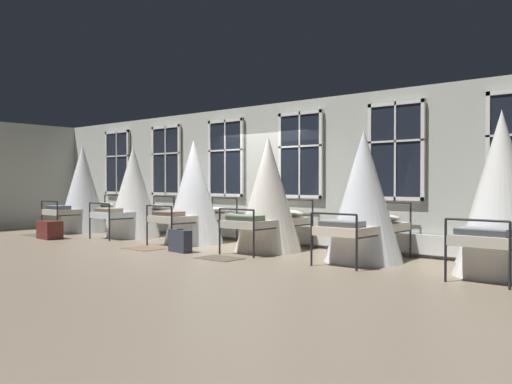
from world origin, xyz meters
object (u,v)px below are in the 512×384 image
cot_first (83,190)px  cot_third (194,193)px  cot_second (133,193)px  suitcase_dark (180,241)px  cot_fifth (364,198)px  cot_sixth (501,196)px  travel_trunk (50,230)px  cot_fourth (268,196)px

cot_first → cot_third: bearing=-87.8°
cot_second → suitcase_dark: 3.53m
cot_fifth → cot_sixth: bearing=-90.3°
cot_first → suitcase_dark: size_ratio=4.13×
cot_third → travel_trunk: size_ratio=3.65×
cot_third → cot_fourth: cot_third is taller
cot_first → cot_sixth: 11.04m
cot_third → travel_trunk: bearing=117.6°
cot_fourth → cot_third: bearing=88.6°
cot_first → travel_trunk: (1.09, -1.58, -0.95)m
cot_fourth → travel_trunk: 5.82m
cot_first → cot_third: cot_first is taller
cot_second → travel_trunk: (-1.11, -1.64, -0.89)m
cot_fourth → cot_fifth: size_ratio=1.00×
cot_third → cot_fourth: size_ratio=1.02×
cot_fifth → cot_third: bearing=89.0°
cot_second → suitcase_dark: bearing=-110.4°
cot_fourth → cot_fifth: 2.18m
cot_fourth → travel_trunk: cot_fourth is taller
travel_trunk → cot_second: bearing=55.9°
cot_fifth → cot_sixth: (2.25, 0.01, 0.07)m
travel_trunk → cot_fourth: bearing=16.8°
cot_sixth → cot_third: bearing=91.0°
cot_second → travel_trunk: cot_second is taller
cot_first → suitcase_dark: (5.39, -1.18, -0.94)m
cot_sixth → cot_fifth: bearing=91.4°
cot_third → cot_first: bearing=92.2°
cot_fourth → travel_trunk: bearing=105.1°
cot_third → cot_fifth: (4.35, -0.04, -0.02)m
cot_second → cot_third: (2.22, 0.01, 0.02)m
cot_second → cot_fifth: 6.57m
cot_fifth → travel_trunk: cot_fifth is taller
cot_fourth → cot_sixth: 4.43m
cot_second → cot_sixth: 8.83m
cot_sixth → suitcase_dark: size_ratio=4.18×
cot_second → cot_third: bearing=-88.8°
cot_third → suitcase_dark: (0.96, -1.26, -0.91)m
cot_third → cot_fourth: (2.18, 0.01, -0.02)m
cot_fourth → cot_fifth: bearing=-93.1°
cot_first → travel_trunk: bearing=-144.0°
cot_first → suitcase_dark: cot_first is taller
cot_third → suitcase_dark: 1.83m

